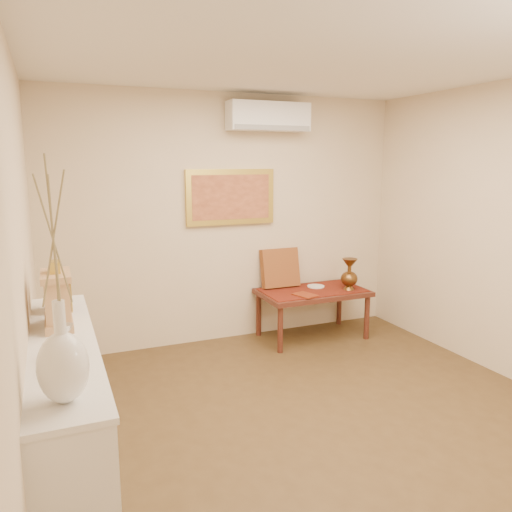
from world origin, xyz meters
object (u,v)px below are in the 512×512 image
brass_urn_tall (349,271)px  mantel_clock (58,299)px  low_table (313,296)px  wooden_chest (56,293)px  display_ledge (68,420)px  white_vase (56,274)px

brass_urn_tall → mantel_clock: size_ratio=1.05×
low_table → wooden_chest: bearing=-155.4°
display_ledge → low_table: 3.27m
white_vase → brass_urn_tall: bearing=39.4°
mantel_clock → low_table: bearing=30.8°
white_vase → display_ledge: size_ratio=0.55×
white_vase → mantel_clock: 1.13m
display_ledge → wooden_chest: 0.90m
brass_urn_tall → display_ledge: bearing=-150.4°
white_vase → display_ledge: white_vase is taller
wooden_chest → low_table: bearing=24.6°
display_ledge → low_table: size_ratio=1.68×
mantel_clock → wooden_chest: (-0.00, 0.37, -0.05)m
brass_urn_tall → wooden_chest: bearing=-160.5°
mantel_clock → low_table: 3.19m
white_vase → low_table: size_ratio=0.93×
display_ledge → white_vase: bearing=-90.5°
mantel_clock → white_vase: bearing=-90.2°
mantel_clock → wooden_chest: 0.37m
wooden_chest → white_vase: bearing=-90.0°
white_vase → wooden_chest: white_vase is taller
brass_urn_tall → mantel_clock: mantel_clock is taller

